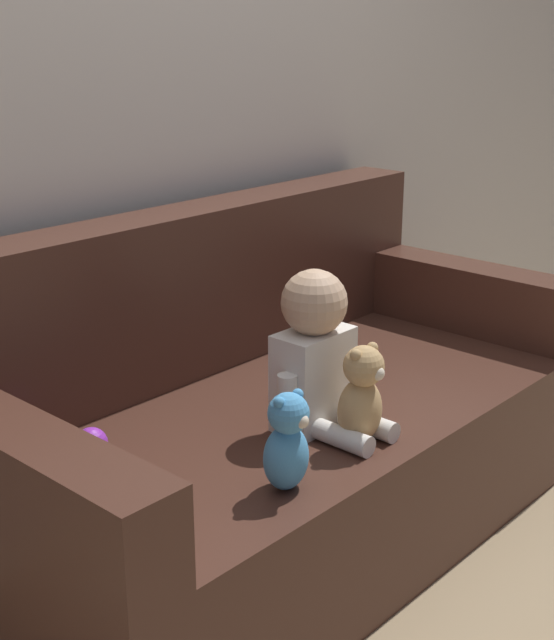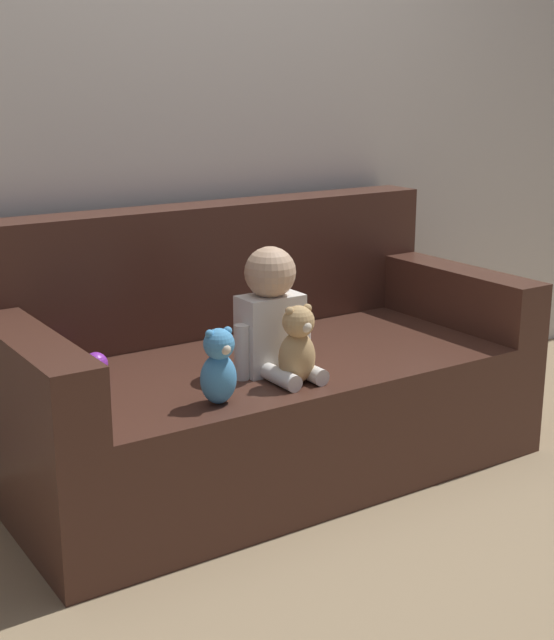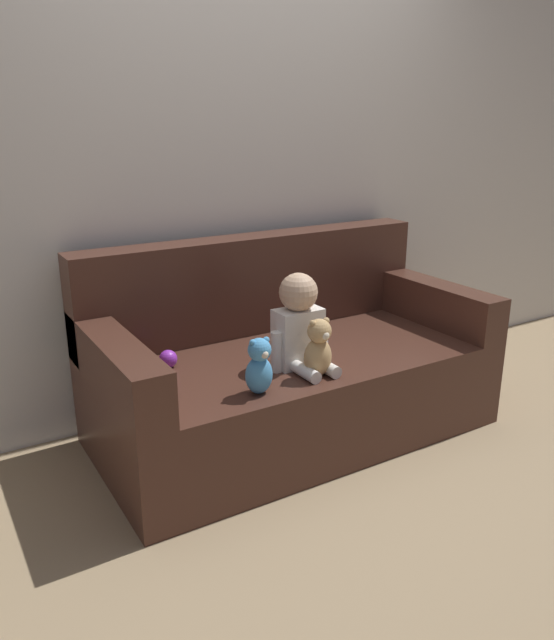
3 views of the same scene
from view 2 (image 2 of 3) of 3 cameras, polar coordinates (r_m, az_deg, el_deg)
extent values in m
plane|color=#9E8460|center=(3.31, -0.67, -9.32)|extent=(12.00, 12.00, 0.00)
cube|color=silver|center=(3.48, -5.78, 13.92)|extent=(8.00, 0.05, 2.60)
cube|color=#47281E|center=(3.23, -0.69, -5.85)|extent=(1.88, 0.92, 0.43)
cube|color=#47281E|center=(3.40, -4.12, 3.32)|extent=(1.88, 0.18, 0.49)
cube|color=#47281E|center=(2.77, -15.86, -2.88)|extent=(0.16, 0.92, 0.22)
cube|color=#47281E|center=(3.65, 10.74, 1.76)|extent=(0.16, 0.92, 0.22)
cube|color=white|center=(2.94, -0.43, -0.86)|extent=(0.21, 0.12, 0.26)
sphere|color=tan|center=(2.89, -0.44, 3.07)|extent=(0.17, 0.17, 0.17)
cylinder|color=white|center=(2.83, 0.25, -3.69)|extent=(0.06, 0.16, 0.06)
cylinder|color=white|center=(2.89, 1.99, -3.31)|extent=(0.06, 0.16, 0.06)
cylinder|color=white|center=(2.88, -2.26, -2.07)|extent=(0.05, 0.05, 0.18)
cylinder|color=white|center=(3.01, 1.70, -1.30)|extent=(0.05, 0.05, 0.18)
ellipsoid|color=tan|center=(2.84, 1.28, -2.43)|extent=(0.13, 0.10, 0.17)
sphere|color=tan|center=(2.80, 1.38, -0.11)|extent=(0.10, 0.10, 0.10)
sphere|color=tan|center=(2.77, 0.82, 0.57)|extent=(0.03, 0.03, 0.03)
sphere|color=tan|center=(2.81, 1.95, 0.76)|extent=(0.03, 0.03, 0.03)
sphere|color=beige|center=(2.77, 1.87, -0.45)|extent=(0.04, 0.04, 0.04)
cylinder|color=tan|center=(2.81, 0.60, -3.98)|extent=(0.04, 0.07, 0.04)
cylinder|color=tan|center=(2.87, 2.44, -3.58)|extent=(0.04, 0.07, 0.04)
ellipsoid|color=#4C9EDB|center=(2.67, -3.77, -3.77)|extent=(0.11, 0.09, 0.16)
sphere|color=#4C9EDB|center=(2.63, -3.74, -1.54)|extent=(0.09, 0.09, 0.09)
sphere|color=#4C9EDB|center=(2.61, -4.33, -0.90)|extent=(0.03, 0.03, 0.03)
sphere|color=#4C9EDB|center=(2.64, -3.17, -0.70)|extent=(0.03, 0.03, 0.03)
sphere|color=beige|center=(2.61, -3.32, -1.89)|extent=(0.03, 0.03, 0.03)
sphere|color=purple|center=(2.98, -11.52, -2.79)|extent=(0.08, 0.08, 0.08)
camera|label=1|loc=(1.01, -40.57, 15.29)|focal=50.00mm
camera|label=3|loc=(0.26, -4.68, 40.92)|focal=35.00mm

